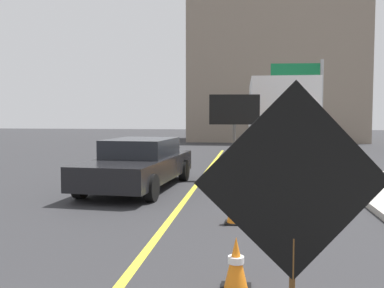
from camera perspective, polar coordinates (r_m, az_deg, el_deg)
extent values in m
cube|color=yellow|center=(7.32, -4.91, -12.43)|extent=(0.14, 36.00, 0.01)
cube|color=orange|center=(3.61, 13.29, -4.82)|extent=(1.52, 0.37, 1.56)
cube|color=black|center=(3.59, 13.38, -4.86)|extent=(1.60, 0.37, 1.63)
cube|color=black|center=(3.63, 13.19, -4.77)|extent=(0.27, 0.07, 0.52)
cube|color=orange|center=(13.91, 5.57, -3.71)|extent=(1.29, 1.91, 0.45)
cylinder|color=#4C4C4C|center=(13.83, 5.59, -0.11)|extent=(0.10, 0.10, 1.30)
cube|color=black|center=(13.79, 5.62, 4.55)|extent=(1.60, 0.26, 0.95)
sphere|color=yellow|center=(13.89, 7.87, 4.53)|extent=(0.09, 0.09, 0.09)
sphere|color=yellow|center=(13.86, 6.64, 4.54)|extent=(0.09, 0.09, 0.09)
sphere|color=yellow|center=(13.84, 5.40, 4.55)|extent=(0.09, 0.09, 0.09)
sphere|color=yellow|center=(13.82, 4.15, 4.56)|extent=(0.09, 0.09, 0.09)
sphere|color=yellow|center=(13.82, 3.45, 5.31)|extent=(0.09, 0.09, 0.09)
sphere|color=yellow|center=(13.81, 3.44, 3.82)|extent=(0.09, 0.09, 0.09)
cube|color=black|center=(19.47, 11.18, -0.56)|extent=(1.82, 7.81, 0.25)
cube|color=silver|center=(22.21, 10.67, 2.76)|extent=(2.47, 2.21, 1.90)
cube|color=silver|center=(18.22, 11.52, 3.84)|extent=(2.52, 5.33, 2.74)
cylinder|color=black|center=(22.06, 7.62, -0.34)|extent=(0.29, 0.90, 0.90)
cylinder|color=black|center=(22.22, 13.67, -0.38)|extent=(0.29, 0.90, 0.90)
cylinder|color=black|center=(17.10, 7.85, -1.55)|extent=(0.29, 0.90, 0.90)
cylinder|color=black|center=(17.30, 15.63, -1.60)|extent=(0.29, 0.90, 0.90)
cube|color=black|center=(12.13, -7.09, -3.15)|extent=(2.30, 5.23, 0.60)
cube|color=black|center=(12.31, -6.73, -0.47)|extent=(1.85, 2.42, 0.50)
cylinder|color=black|center=(10.30, -5.37, -5.79)|extent=(0.27, 0.68, 0.66)
cylinder|color=black|center=(10.99, -14.52, -5.29)|extent=(0.27, 0.68, 0.66)
cylinder|color=black|center=(13.51, -1.06, -3.47)|extent=(0.27, 0.68, 0.66)
cylinder|color=black|center=(14.04, -8.34, -3.23)|extent=(0.27, 0.68, 0.66)
cylinder|color=gray|center=(24.19, 16.69, 4.76)|extent=(0.18, 0.18, 5.00)
cube|color=#0F6033|center=(24.00, 13.46, 8.77)|extent=(2.60, 0.23, 1.30)
cube|color=white|center=(24.04, 13.45, 8.76)|extent=(1.82, 0.13, 0.18)
cube|color=gray|center=(35.50, 10.83, 9.30)|extent=(13.29, 6.85, 10.92)
cone|color=orange|center=(5.26, 5.83, -15.27)|extent=(0.28, 0.28, 0.60)
cylinder|color=white|center=(5.25, 5.83, -14.95)|extent=(0.19, 0.19, 0.08)
cube|color=black|center=(8.34, 5.61, -10.32)|extent=(0.36, 0.36, 0.03)
cone|color=orange|center=(8.26, 5.63, -7.84)|extent=(0.28, 0.28, 0.71)
cylinder|color=white|center=(8.25, 5.63, -7.60)|extent=(0.19, 0.19, 0.08)
cube|color=black|center=(11.30, 5.19, -6.55)|extent=(0.36, 0.36, 0.03)
cone|color=#EA5B0C|center=(11.24, 5.21, -4.75)|extent=(0.28, 0.28, 0.69)
cylinder|color=white|center=(11.24, 5.21, -4.58)|extent=(0.19, 0.19, 0.08)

